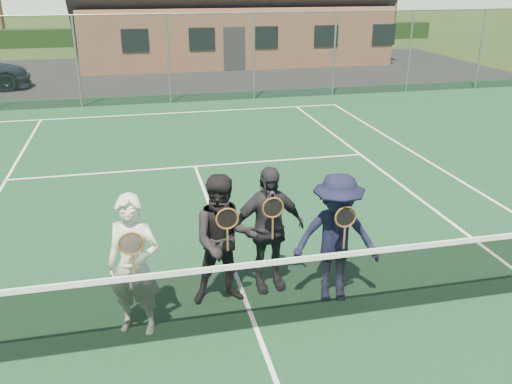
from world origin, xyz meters
TOP-DOWN VIEW (x-y plane):
  - ground at (0.00, 20.00)m, footprint 220.00×220.00m
  - court_surface at (0.00, 0.00)m, footprint 30.00×30.00m
  - tarmac_carpark at (-4.00, 20.00)m, footprint 40.00×12.00m
  - hedge_row at (0.00, 32.00)m, footprint 40.00×1.20m
  - court_markings at (0.00, 0.00)m, footprint 11.03×23.83m
  - tennis_net at (0.00, 0.00)m, footprint 11.68×0.08m
  - perimeter_fence at (0.00, 13.50)m, footprint 30.07×0.07m
  - player_a at (-1.42, 0.31)m, footprint 0.77×0.64m
  - player_b at (-0.26, 0.73)m, footprint 0.90×0.72m
  - player_c at (0.38, 0.94)m, footprint 1.09×0.56m
  - player_d at (1.19, 0.46)m, footprint 1.26×0.86m

SIDE VIEW (x-z plane):
  - ground at x=0.00m, z-range 0.00..0.00m
  - tarmac_carpark at x=-4.00m, z-range 0.00..0.01m
  - court_surface at x=0.00m, z-range 0.00..0.02m
  - court_markings at x=0.00m, z-range 0.02..0.03m
  - tennis_net at x=0.00m, z-range -0.01..1.09m
  - hedge_row at x=0.00m, z-range 0.00..1.10m
  - player_d at x=1.19m, z-range 0.02..1.82m
  - player_b at x=-0.26m, z-range 0.02..1.82m
  - player_c at x=0.38m, z-range 0.02..1.82m
  - player_a at x=-1.42m, z-range 0.02..1.82m
  - perimeter_fence at x=0.00m, z-range 0.01..3.03m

